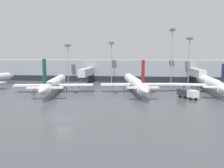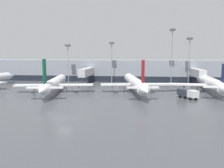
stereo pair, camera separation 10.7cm
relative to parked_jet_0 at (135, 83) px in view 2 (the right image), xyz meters
The scene contains 13 objects.
ground_plane 32.12m from the parked_jet_0, 111.88° to the right, with size 320.00×320.00×0.00m, color #424449.
terminal_building 34.29m from the parked_jet_0, 110.16° to the left, with size 160.00×31.78×9.00m.
parked_jet_0 is the anchor object (origin of this frame).
parked_jet_1 22.67m from the parked_jet_0, ahead, with size 24.82×34.30×8.84m.
parked_jet_4 24.03m from the parked_jet_0, behind, with size 23.13×34.01×10.01m.
service_truck_1 16.51m from the parked_jet_0, 35.47° to the right, with size 4.64×5.94×2.36m.
traffic_cone_0 32.40m from the parked_jet_0, 162.79° to the left, with size 0.36×0.36×0.59m.
traffic_cone_1 26.53m from the parked_jet_0, 167.13° to the right, with size 0.48×0.48×0.68m.
traffic_cone_4 41.38m from the parked_jet_0, behind, with size 0.40×0.40×0.71m.
apron_light_mast_2 26.37m from the parked_jet_0, 53.98° to the left, with size 1.80×1.80×20.66m.
apron_light_mast_3 34.36m from the parked_jet_0, 144.22° to the left, with size 1.80×1.80×15.25m.
apron_light_mast_6 29.57m from the parked_jet_0, 43.76° to the left, with size 1.80×1.80×17.46m.
apron_light_mast_7 24.62m from the parked_jet_0, 114.71° to the left, with size 1.80×1.80×16.08m.
Camera 2 is at (12.66, -35.78, 10.68)m, focal length 35.00 mm.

